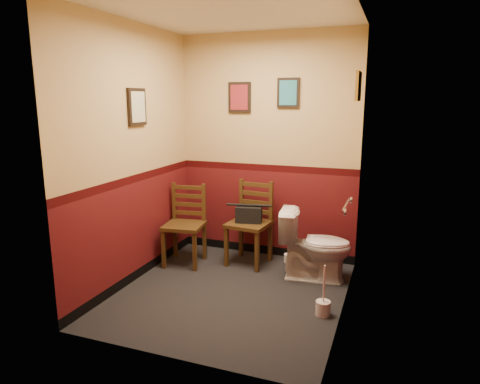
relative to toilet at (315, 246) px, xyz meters
name	(u,v)px	position (x,y,z in m)	size (l,w,h in m)	color
floor	(231,293)	(-0.72, -0.65, -0.38)	(2.20, 2.40, 0.00)	black
ceiling	(230,10)	(-0.72, -0.65, 2.32)	(2.20, 2.40, 0.00)	silver
wall_back	(267,148)	(-0.72, 0.55, 0.97)	(2.20, 2.70, 0.00)	#511113
wall_front	(168,184)	(-0.72, -1.85, 0.97)	(2.20, 2.70, 0.00)	#511113
wall_left	(132,156)	(-1.82, -0.65, 0.97)	(2.40, 2.70, 0.00)	#511113
wall_right	(349,168)	(0.38, -0.65, 0.97)	(2.40, 2.70, 0.00)	#511113
grab_bar	(347,206)	(0.35, -0.40, 0.57)	(0.05, 0.56, 0.06)	silver
framed_print_back_a	(240,97)	(-1.07, 0.53, 1.57)	(0.28, 0.04, 0.36)	black
framed_print_back_b	(288,93)	(-0.47, 0.53, 1.62)	(0.26, 0.04, 0.34)	black
framed_print_left	(137,107)	(-1.80, -0.55, 1.47)	(0.04, 0.30, 0.38)	black
framed_print_right	(358,86)	(0.36, -0.05, 1.67)	(0.04, 0.34, 0.28)	olive
toilet	(315,246)	(0.00, 0.00, 0.00)	(0.43, 0.77, 0.75)	white
toilet_brush	(323,307)	(0.23, -0.79, -0.30)	(0.13, 0.13, 0.48)	silver
chair_left	(185,225)	(-1.54, -0.06, 0.10)	(0.50, 0.50, 0.94)	#3F2A12
chair_right	(250,223)	(-0.82, 0.21, 0.11)	(0.50, 0.50, 0.98)	#3F2A12
handbag	(249,214)	(-0.82, 0.17, 0.23)	(0.33, 0.21, 0.22)	black
tp_stack	(293,256)	(-0.32, 0.37, -0.29)	(0.23, 0.12, 0.20)	silver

